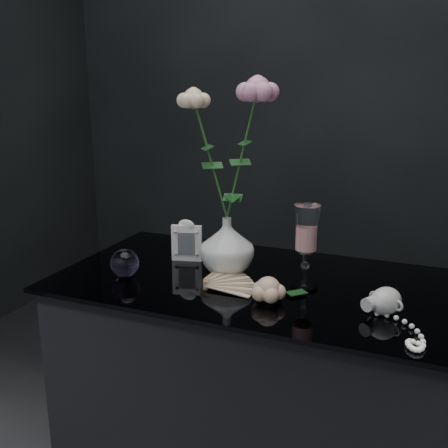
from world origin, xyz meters
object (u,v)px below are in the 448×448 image
at_px(vase, 227,246).
at_px(wine_glass, 306,247).
at_px(paperweight, 125,263).
at_px(loose_rose, 268,289).
at_px(pearl_jar, 386,300).
at_px(picture_frame, 187,240).

relative_size(vase, wine_glass, 0.72).
distance_m(paperweight, loose_rose, 0.41).
height_order(vase, wine_glass, wine_glass).
xyz_separation_m(loose_rose, pearl_jar, (0.27, 0.04, 0.00)).
bearing_deg(vase, wine_glass, -7.26).
xyz_separation_m(paperweight, loose_rose, (0.41, -0.01, -0.01)).
height_order(vase, loose_rose, vase).
height_order(wine_glass, pearl_jar, wine_glass).
xyz_separation_m(picture_frame, pearl_jar, (0.59, -0.16, -0.03)).
height_order(vase, paperweight, vase).
relative_size(wine_glass, paperweight, 2.82).
xyz_separation_m(vase, paperweight, (-0.25, -0.14, -0.04)).
height_order(vase, picture_frame, vase).
distance_m(loose_rose, pearl_jar, 0.27).
relative_size(vase, loose_rose, 0.85).
xyz_separation_m(vase, loose_rose, (0.17, -0.15, -0.05)).
bearing_deg(loose_rose, pearl_jar, -7.24).
bearing_deg(paperweight, loose_rose, -1.87).
bearing_deg(vase, paperweight, -151.17).
relative_size(vase, pearl_jar, 0.67).
bearing_deg(loose_rose, paperweight, 162.83).
relative_size(picture_frame, pearl_jar, 0.54).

